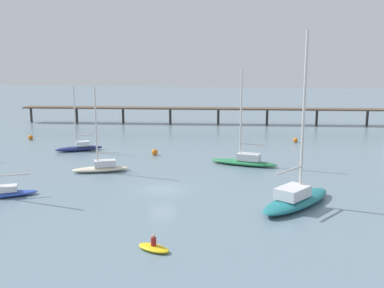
# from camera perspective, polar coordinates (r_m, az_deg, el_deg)

# --- Properties ---
(ground_plane) EXTENTS (400.00, 400.00, 0.00)m
(ground_plane) POSITION_cam_1_polar(r_m,az_deg,el_deg) (42.70, -3.99, -6.08)
(ground_plane) COLOR slate
(pier) EXTENTS (82.71, 11.66, 8.03)m
(pier) POSITION_cam_1_polar(r_m,az_deg,el_deg) (90.86, 14.96, 5.21)
(pier) COLOR brown
(pier) RESTS_ON ground_plane
(sailboat_cream) EXTENTS (6.66, 4.04, 9.74)m
(sailboat_cream) POSITION_cam_1_polar(r_m,az_deg,el_deg) (50.53, -11.96, -2.91)
(sailboat_cream) COLOR beige
(sailboat_cream) RESTS_ON ground_plane
(sailboat_navy) EXTENTS (6.48, 4.84, 9.26)m
(sailboat_navy) POSITION_cam_1_polar(r_m,az_deg,el_deg) (63.47, -14.76, -0.33)
(sailboat_navy) COLOR navy
(sailboat_navy) RESTS_ON ground_plane
(sailboat_green) EXTENTS (8.66, 3.90, 11.85)m
(sailboat_green) POSITION_cam_1_polar(r_m,az_deg,el_deg) (53.03, 7.00, -2.06)
(sailboat_green) COLOR #287F4C
(sailboat_green) RESTS_ON ground_plane
(sailboat_blue) EXTENTS (6.37, 4.51, 9.00)m
(sailboat_blue) POSITION_cam_1_polar(r_m,az_deg,el_deg) (43.89, -23.94, -5.73)
(sailboat_blue) COLOR #2D4CB7
(sailboat_blue) RESTS_ON ground_plane
(sailboat_teal) EXTENTS (7.68, 9.70, 14.98)m
(sailboat_teal) POSITION_cam_1_polar(r_m,az_deg,el_deg) (38.61, 13.72, -6.88)
(sailboat_teal) COLOR #1E727A
(sailboat_teal) RESTS_ON ground_plane
(dinghy_yellow) EXTENTS (2.63, 1.91, 1.14)m
(dinghy_yellow) POSITION_cam_1_polar(r_m,az_deg,el_deg) (29.35, -5.13, -13.54)
(dinghy_yellow) COLOR yellow
(dinghy_yellow) RESTS_ON ground_plane
(mooring_buoy_inner) EXTENTS (0.74, 0.74, 0.74)m
(mooring_buoy_inner) POSITION_cam_1_polar(r_m,az_deg,el_deg) (70.13, 13.60, 0.50)
(mooring_buoy_inner) COLOR orange
(mooring_buoy_inner) RESTS_ON ground_plane
(mooring_buoy_mid) EXTENTS (0.85, 0.85, 0.85)m
(mooring_buoy_mid) POSITION_cam_1_polar(r_m,az_deg,el_deg) (58.75, -4.99, -1.08)
(mooring_buoy_mid) COLOR orange
(mooring_buoy_mid) RESTS_ON ground_plane
(mooring_buoy_far) EXTENTS (0.78, 0.78, 0.78)m
(mooring_buoy_far) POSITION_cam_1_polar(r_m,az_deg,el_deg) (75.62, -20.70, 0.84)
(mooring_buoy_far) COLOR orange
(mooring_buoy_far) RESTS_ON ground_plane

